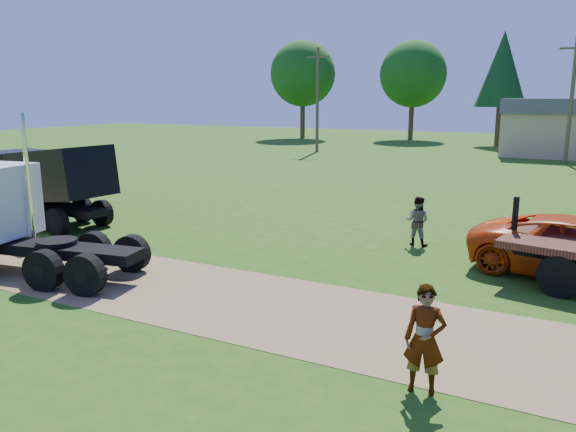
% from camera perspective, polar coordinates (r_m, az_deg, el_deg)
% --- Properties ---
extents(ground, '(140.00, 140.00, 0.00)m').
position_cam_1_polar(ground, '(13.65, -4.49, -8.72)').
color(ground, '#254D11').
rests_on(ground, ground).
extents(dirt_track, '(120.00, 4.20, 0.01)m').
position_cam_1_polar(dirt_track, '(13.65, -4.49, -8.70)').
color(dirt_track, olive).
rests_on(dirt_track, ground).
extents(black_dump_truck, '(7.38, 2.98, 3.14)m').
position_cam_1_polar(black_dump_truck, '(23.63, -23.85, 3.46)').
color(black_dump_truck, black).
rests_on(black_dump_truck, ground).
extents(spectator_a, '(0.72, 0.51, 1.86)m').
position_cam_1_polar(spectator_a, '(9.68, 13.72, -12.09)').
color(spectator_a, '#999999').
rests_on(spectator_a, ground).
extents(spectator_b, '(0.83, 0.67, 1.63)m').
position_cam_1_polar(spectator_b, '(18.96, 13.00, -0.51)').
color(spectator_b, '#999999').
rests_on(spectator_b, ground).
extents(tan_shed, '(6.20, 5.40, 4.70)m').
position_cam_1_polar(tan_shed, '(50.95, 24.45, 8.25)').
color(tan_shed, tan).
rests_on(tan_shed, ground).
extents(utility_poles, '(42.20, 0.28, 9.00)m').
position_cam_1_polar(utility_poles, '(45.83, 26.86, 10.61)').
color(utility_poles, '#453727').
rests_on(utility_poles, ground).
extents(tree_row, '(60.03, 14.78, 11.50)m').
position_cam_1_polar(tree_row, '(61.16, 24.09, 13.17)').
color(tree_row, '#3C2D18').
rests_on(tree_row, ground).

